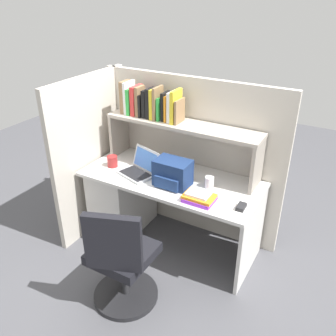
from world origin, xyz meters
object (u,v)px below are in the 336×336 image
at_px(laptop, 140,169).
at_px(computer_mouse, 241,207).
at_px(backpack, 172,173).
at_px(paper_cup, 209,182).
at_px(office_chair, 121,264).
at_px(snack_canister, 112,161).

xyz_separation_m(laptop, computer_mouse, (0.99, -0.09, -0.03)).
height_order(backpack, paper_cup, backpack).
xyz_separation_m(computer_mouse, office_chair, (-0.67, -0.66, -0.35)).
bearing_deg(snack_canister, office_chair, -50.16).
height_order(laptop, backpack, backpack).
relative_size(backpack, paper_cup, 2.94).
xyz_separation_m(computer_mouse, snack_canister, (-1.29, 0.08, 0.04)).
bearing_deg(laptop, snack_canister, -178.91).
bearing_deg(computer_mouse, paper_cup, 152.95).
bearing_deg(snack_canister, backpack, -2.08).
bearing_deg(backpack, snack_canister, 177.92).
height_order(paper_cup, snack_canister, snack_canister).
bearing_deg(paper_cup, computer_mouse, -25.92).
bearing_deg(backpack, laptop, 175.21).
distance_m(laptop, paper_cup, 0.65).
relative_size(laptop, backpack, 1.24).
height_order(laptop, snack_canister, laptop).
relative_size(paper_cup, office_chair, 0.11).
bearing_deg(snack_canister, laptop, 1.09).
height_order(computer_mouse, office_chair, office_chair).
relative_size(laptop, office_chair, 0.40).
bearing_deg(office_chair, backpack, -113.61).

